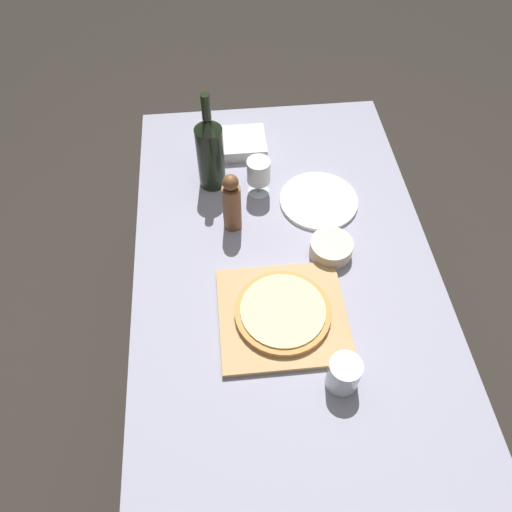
{
  "coord_description": "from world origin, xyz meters",
  "views": [
    {
      "loc": [
        -0.17,
        -0.8,
        1.97
      ],
      "look_at": [
        -0.09,
        0.05,
        0.82
      ],
      "focal_mm": 35.0,
      "sensor_mm": 36.0,
      "label": 1
    }
  ],
  "objects_px": {
    "pepper_mill": "(232,203)",
    "wine_glass": "(259,172)",
    "pizza": "(283,312)",
    "wine_bottle": "(210,152)",
    "small_bowl": "(331,248)"
  },
  "relations": [
    {
      "from": "wine_glass",
      "to": "small_bowl",
      "type": "relative_size",
      "value": 1.06
    },
    {
      "from": "wine_glass",
      "to": "pizza",
      "type": "bearing_deg",
      "value": -87.93
    },
    {
      "from": "wine_bottle",
      "to": "small_bowl",
      "type": "relative_size",
      "value": 2.73
    },
    {
      "from": "pizza",
      "to": "pepper_mill",
      "type": "relative_size",
      "value": 1.24
    },
    {
      "from": "wine_bottle",
      "to": "wine_glass",
      "type": "relative_size",
      "value": 2.57
    },
    {
      "from": "pepper_mill",
      "to": "small_bowl",
      "type": "height_order",
      "value": "pepper_mill"
    },
    {
      "from": "wine_bottle",
      "to": "wine_glass",
      "type": "bearing_deg",
      "value": -21.51
    },
    {
      "from": "wine_bottle",
      "to": "pepper_mill",
      "type": "height_order",
      "value": "wine_bottle"
    },
    {
      "from": "wine_bottle",
      "to": "small_bowl",
      "type": "distance_m",
      "value": 0.49
    },
    {
      "from": "pizza",
      "to": "small_bowl",
      "type": "distance_m",
      "value": 0.27
    },
    {
      "from": "pepper_mill",
      "to": "wine_glass",
      "type": "relative_size",
      "value": 1.57
    },
    {
      "from": "wine_glass",
      "to": "small_bowl",
      "type": "distance_m",
      "value": 0.34
    },
    {
      "from": "pepper_mill",
      "to": "wine_glass",
      "type": "height_order",
      "value": "pepper_mill"
    },
    {
      "from": "wine_bottle",
      "to": "pepper_mill",
      "type": "bearing_deg",
      "value": -74.61
    },
    {
      "from": "pepper_mill",
      "to": "pizza",
      "type": "bearing_deg",
      "value": -71.96
    }
  ]
}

